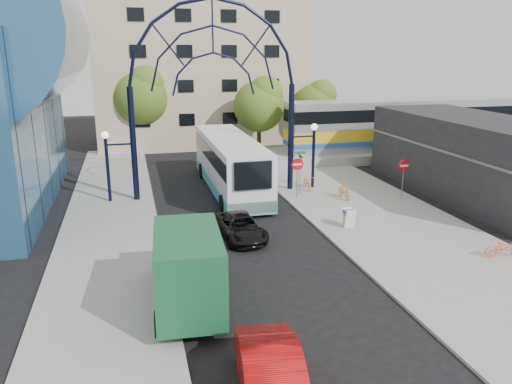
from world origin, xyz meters
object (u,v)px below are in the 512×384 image
object	(u,v)px
train_car	(425,123)
red_sedan	(273,381)
green_truck	(188,266)
bike_near_b	(344,191)
black_suv	(240,227)
bike_near_a	(307,183)
tree_north_c	(317,103)
bike_far_a	(505,247)
sandwich_board	(349,216)
city_bus	(230,163)
stop_sign	(297,168)
gateway_arch	(213,59)
tree_north_a	(261,103)
do_not_enter_sign	(404,170)
street_name_sign	(300,163)
tree_north_b	(142,94)

from	to	relation	value
train_car	red_sedan	world-z (taller)	train_car
green_truck	bike_near_b	xyz separation A→B (m)	(11.03, 11.03, -0.92)
black_suv	bike_near_a	size ratio (longest dim) A/B	2.43
tree_north_c	bike_far_a	size ratio (longest dim) A/B	3.65
sandwich_board	tree_north_c	size ratio (longest dim) A/B	0.15
train_car	black_suv	world-z (taller)	train_car
red_sedan	bike_far_a	xyz separation A→B (m)	(12.66, 6.64, -0.17)
bike_near_b	green_truck	bearing A→B (deg)	-134.14
bike_far_a	city_bus	bearing A→B (deg)	42.95
stop_sign	bike_near_a	size ratio (longest dim) A/B	1.45
gateway_arch	bike_near_a	bearing A→B (deg)	-4.17
tree_north_a	sandwich_board	bearing A→B (deg)	-91.50
gateway_arch	red_sedan	size ratio (longest dim) A/B	2.95
train_car	bike_far_a	bearing A→B (deg)	-113.65
do_not_enter_sign	street_name_sign	distance (m)	6.36
city_bus	black_suv	distance (m)	9.12
stop_sign	bike_near_b	distance (m)	3.24
bike_far_a	green_truck	bearing A→B (deg)	102.50
train_car	black_suv	bearing A→B (deg)	-141.80
stop_sign	tree_north_b	bearing A→B (deg)	115.83
gateway_arch	tree_north_c	bearing A→B (deg)	48.96
train_car	green_truck	bearing A→B (deg)	-136.75
tree_north_c	bike_near_b	distance (m)	17.98
tree_north_b	do_not_enter_sign	bearing A→B (deg)	-53.26
do_not_enter_sign	bike_far_a	size ratio (longest dim) A/B	1.39
do_not_enter_sign	red_sedan	world-z (taller)	do_not_enter_sign
stop_sign	bike_far_a	distance (m)	12.89
do_not_enter_sign	sandwich_board	xyz separation A→B (m)	(-5.40, -4.02, -1.23)
stop_sign	city_bus	bearing A→B (deg)	140.12
stop_sign	sandwich_board	size ratio (longest dim) A/B	2.53
bike_near_b	sandwich_board	bearing A→B (deg)	-110.46
city_bus	tree_north_a	bearing A→B (deg)	65.77
city_bus	bike_far_a	bearing A→B (deg)	-56.43
sandwich_board	bike_near_a	size ratio (longest dim) A/B	0.57
street_name_sign	city_bus	world-z (taller)	city_bus
red_sedan	bike_near_a	bearing A→B (deg)	74.30
sandwich_board	train_car	distance (m)	21.65
city_bus	black_suv	size ratio (longest dim) A/B	3.08
do_not_enter_sign	tree_north_b	distance (m)	25.09
bike_near_a	bike_near_b	bearing A→B (deg)	-56.58
green_truck	bike_near_a	xyz separation A→B (m)	(9.56, 13.66, -0.96)
sandwich_board	red_sedan	bearing A→B (deg)	-122.42
street_name_sign	do_not_enter_sign	bearing A→B (deg)	-24.16
black_suv	bike_near_a	bearing A→B (deg)	45.03
tree_north_a	black_suv	xyz separation A→B (m)	(-6.31, -19.81, -4.02)
do_not_enter_sign	train_car	bearing A→B (deg)	53.13
stop_sign	tree_north_a	size ratio (longest dim) A/B	0.36
black_suv	bike_far_a	world-z (taller)	black_suv
city_bus	bike_near_a	distance (m)	5.29
do_not_enter_sign	sandwich_board	world-z (taller)	do_not_enter_sign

